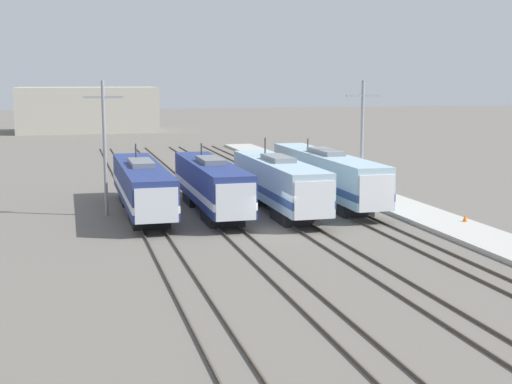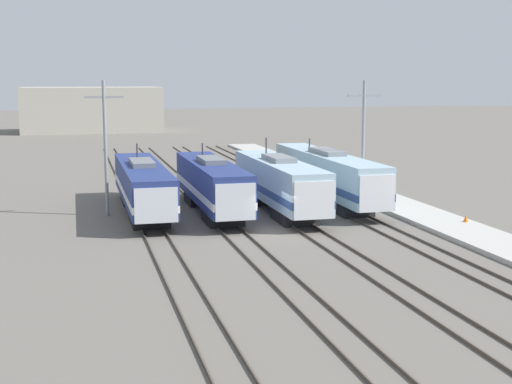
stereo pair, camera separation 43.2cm
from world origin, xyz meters
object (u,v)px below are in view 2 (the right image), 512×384
object	(u,v)px
catenary_tower_right	(363,138)
traffic_cone	(466,218)
catenary_tower_left	(105,143)
locomotive_center_left	(213,185)
locomotive_center_right	(280,184)
locomotive_far_left	(143,187)
locomotive_far_right	(329,176)

from	to	relation	value
catenary_tower_right	traffic_cone	distance (m)	11.39
catenary_tower_right	traffic_cone	size ratio (longest dim) A/B	19.91
catenary_tower_left	catenary_tower_right	world-z (taller)	same
locomotive_center_left	catenary_tower_left	xyz separation A→B (m)	(-7.54, 1.20, 3.14)
locomotive_center_right	traffic_cone	distance (m)	13.34
catenary_tower_left	catenary_tower_right	size ratio (longest dim) A/B	1.00
locomotive_center_left	locomotive_center_right	distance (m)	5.00
catenary_tower_left	locomotive_far_left	bearing A→B (deg)	1.27
locomotive_far_right	locomotive_center_right	bearing A→B (deg)	-146.82
locomotive_far_left	catenary_tower_left	world-z (taller)	catenary_tower_left
locomotive_far_right	traffic_cone	size ratio (longest dim) A/B	40.86
locomotive_far_left	locomotive_center_left	bearing A→B (deg)	-14.27
catenary_tower_left	locomotive_center_right	bearing A→B (deg)	-9.29
locomotive_center_left	catenary_tower_right	bearing A→B (deg)	5.57
catenary_tower_left	traffic_cone	distance (m)	25.63
catenary_tower_right	catenary_tower_left	bearing A→B (deg)	180.00
locomotive_center_left	catenary_tower_right	distance (m)	12.70
locomotive_far_left	catenary_tower_left	bearing A→B (deg)	-178.73
locomotive_center_left	traffic_cone	distance (m)	17.94
locomotive_far_right	traffic_cone	xyz separation A→B (m)	(5.82, -10.96, -1.66)
locomotive_far_left	traffic_cone	xyz separation A→B (m)	(20.60, -9.84, -1.50)
catenary_tower_left	locomotive_far_right	bearing A→B (deg)	3.89
locomotive_far_left	locomotive_far_right	size ratio (longest dim) A/B	0.90
locomotive_center_left	catenary_tower_right	xyz separation A→B (m)	(12.25, 1.20, 3.14)
locomotive_far_left	catenary_tower_left	xyz separation A→B (m)	(-2.61, -0.06, 3.23)
locomotive_far_left	locomotive_center_right	world-z (taller)	locomotive_center_right
locomotive_center_right	catenary_tower_left	xyz separation A→B (m)	(-12.46, 2.04, 3.09)
locomotive_center_right	traffic_cone	size ratio (longest dim) A/B	33.48
locomotive_center_right	locomotive_far_right	world-z (taller)	locomotive_center_right
locomotive_far_left	locomotive_far_right	world-z (taller)	locomotive_far_left
locomotive_center_right	catenary_tower_left	size ratio (longest dim) A/B	1.68
locomotive_far_left	catenary_tower_right	size ratio (longest dim) A/B	1.84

